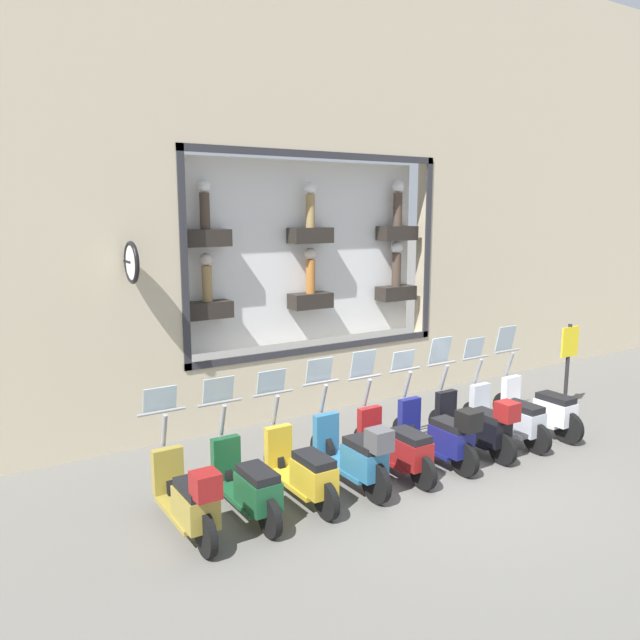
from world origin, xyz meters
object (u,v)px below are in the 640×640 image
object	(u,v)px
scooter_black_2	(478,424)
scooter_yellow_6	(303,470)
scooter_red_4	(397,446)
shop_sign_post	(568,365)
scooter_white_0	(541,408)
scooter_navy_3	(441,434)
scooter_olive_8	(189,498)
scooter_green_7	(248,484)
scooter_silver_1	(509,417)
scooter_teal_5	(354,454)

from	to	relation	value
scooter_black_2	scooter_yellow_6	world-z (taller)	scooter_black_2
scooter_black_2	scooter_red_4	size ratio (longest dim) A/B	1.00
scooter_black_2	shop_sign_post	world-z (taller)	scooter_black_2
scooter_white_0	scooter_red_4	bearing A→B (deg)	90.10
scooter_navy_3	scooter_yellow_6	size ratio (longest dim) A/B	1.00
shop_sign_post	scooter_olive_8	bearing A→B (deg)	94.36
scooter_yellow_6	scooter_olive_8	world-z (taller)	scooter_olive_8
shop_sign_post	scooter_green_7	bearing A→B (deg)	94.36
scooter_yellow_6	scooter_olive_8	xyz separation A→B (m)	(-0.06, 1.55, 0.05)
scooter_navy_3	scooter_olive_8	xyz separation A→B (m)	(0.00, 3.86, 0.00)
scooter_red_4	scooter_silver_1	bearing A→B (deg)	-90.03
scooter_navy_3	scooter_teal_5	size ratio (longest dim) A/B	0.99
scooter_black_2	scooter_navy_3	size ratio (longest dim) A/B	1.00
scooter_navy_3	scooter_red_4	size ratio (longest dim) A/B	1.00
scooter_yellow_6	scooter_red_4	bearing A→B (deg)	-89.92
scooter_silver_1	scooter_green_7	size ratio (longest dim) A/B	1.00
scooter_white_0	scooter_navy_3	distance (m)	2.32
scooter_yellow_6	scooter_green_7	size ratio (longest dim) A/B	1.00
scooter_olive_8	scooter_navy_3	bearing A→B (deg)	-90.03
scooter_teal_5	shop_sign_post	bearing A→B (deg)	-83.80
scooter_navy_3	shop_sign_post	world-z (taller)	shop_sign_post
scooter_silver_1	scooter_yellow_6	size ratio (longest dim) A/B	1.00
scooter_teal_5	scooter_yellow_6	xyz separation A→B (m)	(0.05, 0.77, -0.06)
shop_sign_post	scooter_black_2	bearing A→B (deg)	101.20
scooter_yellow_6	scooter_green_7	world-z (taller)	scooter_green_7
scooter_silver_1	scooter_yellow_6	xyz separation A→B (m)	(-0.00, 3.86, -0.00)
scooter_black_2	scooter_teal_5	size ratio (longest dim) A/B	0.99
scooter_silver_1	scooter_navy_3	size ratio (longest dim) A/B	1.00
scooter_black_2	scooter_green_7	distance (m)	3.87
scooter_navy_3	scooter_yellow_6	bearing A→B (deg)	88.48
scooter_silver_1	shop_sign_post	xyz separation A→B (m)	(0.52, -2.13, 0.47)
scooter_red_4	scooter_teal_5	world-z (taller)	scooter_red_4
scooter_silver_1	scooter_yellow_6	world-z (taller)	scooter_silver_1
scooter_teal_5	scooter_red_4	bearing A→B (deg)	-86.08
scooter_silver_1	shop_sign_post	size ratio (longest dim) A/B	1.09
scooter_olive_8	shop_sign_post	size ratio (longest dim) A/B	1.09
scooter_red_4	scooter_teal_5	distance (m)	0.78
scooter_silver_1	scooter_green_7	world-z (taller)	scooter_silver_1
scooter_black_2	shop_sign_post	size ratio (longest dim) A/B	1.09
scooter_black_2	shop_sign_post	bearing A→B (deg)	-78.80
scooter_red_4	scooter_yellow_6	bearing A→B (deg)	90.08
scooter_white_0	scooter_yellow_6	distance (m)	4.64
scooter_white_0	scooter_black_2	xyz separation A→B (m)	(-0.07, 1.55, 0.03)
scooter_navy_3	scooter_green_7	size ratio (longest dim) A/B	1.00
scooter_silver_1	scooter_olive_8	bearing A→B (deg)	90.64
scooter_green_7	scooter_olive_8	xyz separation A→B (m)	(-0.06, 0.77, 0.05)
scooter_yellow_6	shop_sign_post	bearing A→B (deg)	-85.08
scooter_black_2	scooter_navy_3	bearing A→B (deg)	90.18
scooter_black_2	scooter_navy_3	distance (m)	0.77
scooter_red_4	scooter_olive_8	bearing A→B (deg)	91.14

